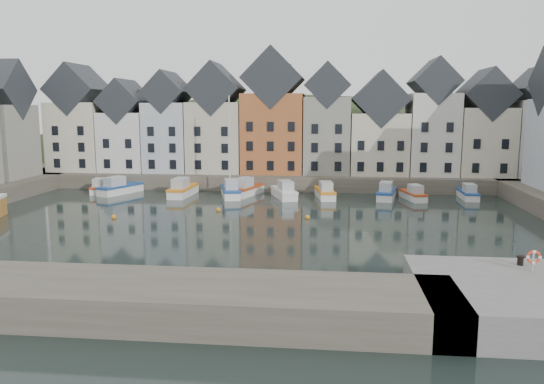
# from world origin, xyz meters

# --- Properties ---
(ground) EXTENTS (260.00, 260.00, 0.00)m
(ground) POSITION_xyz_m (0.00, 0.00, 0.00)
(ground) COLOR black
(ground) RESTS_ON ground
(far_quay) EXTENTS (90.00, 16.00, 2.00)m
(far_quay) POSITION_xyz_m (0.00, 30.00, 1.00)
(far_quay) COLOR #4A4539
(far_quay) RESTS_ON ground
(near_wall) EXTENTS (50.00, 6.00, 2.00)m
(near_wall) POSITION_xyz_m (-10.00, -22.00, 1.00)
(near_wall) COLOR #4A4539
(near_wall) RESTS_ON ground
(hillside) EXTENTS (153.60, 70.40, 64.00)m
(hillside) POSITION_xyz_m (0.02, 56.00, -17.96)
(hillside) COLOR black
(hillside) RESTS_ON ground
(far_terrace) EXTENTS (72.37, 8.16, 17.78)m
(far_terrace) POSITION_xyz_m (3.21, 28.00, 8.88)
(far_terrace) COLOR beige
(far_terrace) RESTS_ON far_quay
(mooring_buoys) EXTENTS (20.50, 5.50, 0.50)m
(mooring_buoys) POSITION_xyz_m (-4.00, 5.33, 0.15)
(mooring_buoys) COLOR orange
(mooring_buoys) RESTS_ON ground
(boat_a) EXTENTS (2.95, 5.97, 2.20)m
(boat_a) POSITION_xyz_m (-22.61, 19.17, 0.65)
(boat_a) COLOR silver
(boat_a) RESTS_ON ground
(boat_b) EXTENTS (4.55, 7.06, 2.60)m
(boat_b) POSITION_xyz_m (-19.57, 18.33, 0.77)
(boat_b) COLOR silver
(boat_b) RESTS_ON ground
(boat_c) EXTENTS (2.55, 7.14, 2.70)m
(boat_c) POSITION_xyz_m (-10.70, 17.52, 0.80)
(boat_c) COLOR silver
(boat_c) RESTS_ON ground
(boat_d) EXTENTS (3.85, 7.17, 13.09)m
(boat_d) POSITION_xyz_m (-4.36, 17.42, 0.85)
(boat_d) COLOR silver
(boat_d) RESTS_ON ground
(boat_e) EXTENTS (4.01, 7.17, 2.63)m
(boat_e) POSITION_xyz_m (-2.49, 19.08, 0.78)
(boat_e) COLOR silver
(boat_e) RESTS_ON ground
(boat_f) EXTENTS (4.07, 6.93, 2.54)m
(boat_f) POSITION_xyz_m (2.56, 17.39, 0.76)
(boat_f) COLOR silver
(boat_f) RESTS_ON ground
(boat_g) EXTENTS (2.89, 6.50, 2.41)m
(boat_g) POSITION_xyz_m (7.72, 17.89, 0.72)
(boat_g) COLOR silver
(boat_g) RESTS_ON ground
(boat_h) EXTENTS (3.20, 6.70, 2.47)m
(boat_h) POSITION_xyz_m (15.39, 18.10, 0.74)
(boat_h) COLOR silver
(boat_h) RESTS_ON ground
(boat_i) EXTENTS (2.96, 5.90, 2.17)m
(boat_i) POSITION_xyz_m (18.66, 17.84, 0.65)
(boat_i) COLOR silver
(boat_i) RESTS_ON ground
(boat_j) EXTENTS (1.87, 5.72, 2.18)m
(boat_j) POSITION_xyz_m (25.61, 19.22, 0.65)
(boat_j) COLOR silver
(boat_j) RESTS_ON ground
(mooring_bollard) EXTENTS (0.48, 0.48, 0.56)m
(mooring_bollard) POSITION_xyz_m (19.65, -16.56, 2.31)
(mooring_bollard) COLOR black
(mooring_bollard) RESTS_ON near_quay
(life_ring_post) EXTENTS (0.80, 0.17, 1.30)m
(life_ring_post) POSITION_xyz_m (19.87, -17.92, 2.86)
(life_ring_post) COLOR gray
(life_ring_post) RESTS_ON near_quay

